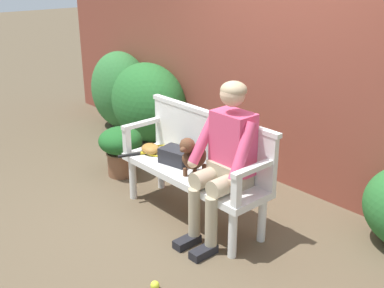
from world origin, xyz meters
TOP-DOWN VIEW (x-y plane):
  - ground_plane at (0.00, 0.00)m, footprint 40.00×40.00m
  - brick_garden_fence at (0.00, 1.34)m, footprint 8.00×0.30m
  - hedge_bush_far_left at (-1.89, 0.93)m, footprint 1.16×0.82m
  - hedge_bush_far_right at (-2.57, 0.97)m, footprint 0.97×0.72m
  - garden_bench at (0.00, 0.00)m, footprint 1.51×0.47m
  - bench_backrest at (0.00, 0.21)m, footprint 1.55×0.06m
  - bench_armrest_left_end at (-0.71, -0.08)m, footprint 0.06×0.47m
  - bench_armrest_right_end at (0.71, -0.08)m, footprint 0.06×0.47m
  - person_seated at (0.41, -0.01)m, footprint 0.56×0.64m
  - dog_on_bench at (0.08, -0.06)m, footprint 0.24×0.36m
  - tennis_racket at (-0.55, 0.04)m, footprint 0.37×0.58m
  - baseball_glove at (-0.57, -0.03)m, footprint 0.25×0.22m
  - sports_bag at (-0.22, 0.01)m, footprint 0.31×0.25m
  - tennis_ball at (0.58, -0.88)m, footprint 0.07×0.07m
  - potted_plant at (-1.22, 0.05)m, footprint 0.47×0.47m

SIDE VIEW (x-z plane):
  - ground_plane at x=0.00m, z-range 0.00..0.00m
  - tennis_ball at x=0.58m, z-range 0.00..0.07m
  - potted_plant at x=-1.22m, z-range 0.05..0.60m
  - garden_bench at x=0.00m, z-range 0.17..0.64m
  - tennis_racket at x=-0.55m, z-range 0.47..0.50m
  - hedge_bush_far_left at x=-1.89m, z-range 0.00..1.02m
  - baseball_glove at x=-0.57m, z-range 0.47..0.56m
  - hedge_bush_far_right at x=-2.57m, z-range 0.00..1.07m
  - sports_bag at x=-0.22m, z-range 0.47..0.61m
  - dog_on_bench at x=0.08m, z-range 0.47..0.84m
  - bench_armrest_left_end at x=-0.71m, z-range 0.53..0.81m
  - bench_armrest_right_end at x=0.71m, z-range 0.53..0.81m
  - bench_backrest at x=0.00m, z-range 0.48..0.98m
  - person_seated at x=0.41m, z-range 0.07..1.41m
  - brick_garden_fence at x=0.00m, z-range 0.00..2.25m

